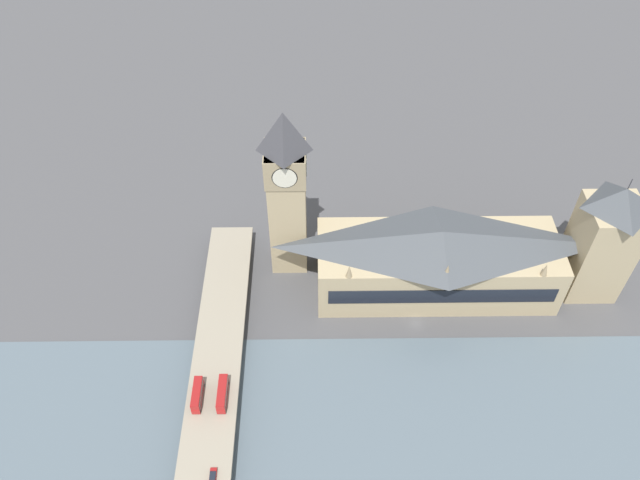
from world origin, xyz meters
The scene contains 9 objects.
ground_plane centered at (0.00, 0.00, 0.00)m, with size 600.00×600.00×0.00m, color #4C4C4F.
river_water centered at (-37.12, 0.00, 0.15)m, with size 62.24×360.00×0.30m, color slate.
parliament_hall centered at (17.02, -8.00, 13.95)m, with size 28.49×83.16×28.10m.
clock_tower centered at (29.87, 43.93, 36.03)m, with size 13.94×13.94×66.91m.
victoria_tower centered at (17.07, -62.60, 23.36)m, with size 18.03×18.03×50.73m.
road_bridge centered at (-37.12, 66.09, 5.22)m, with size 156.49×15.60×6.37m.
double_decker_bus_lead centered at (-31.00, 62.65, 9.00)m, with size 11.26×2.66×4.75m.
double_decker_bus_mid centered at (-31.36, 70.11, 9.12)m, with size 10.45×2.58×5.01m.
car_southbound_mid centered at (-55.27, 63.15, 7.07)m, with size 4.64×1.94×1.39m.
Camera 1 is at (-125.15, 34.40, 176.78)m, focal length 35.00 mm.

